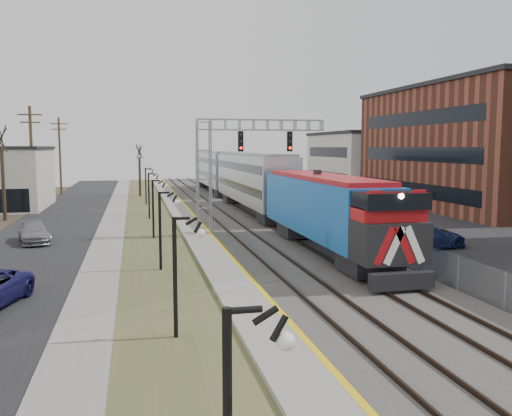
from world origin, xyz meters
name	(u,v)px	position (x,y,z in m)	size (l,w,h in m)	color
street_west	(53,227)	(-11.50, 35.00, 0.02)	(7.00, 120.00, 0.04)	black
sidewalk	(112,225)	(-7.00, 35.00, 0.04)	(2.00, 120.00, 0.08)	gray
grass_median	(151,224)	(-4.00, 35.00, 0.03)	(4.00, 120.00, 0.06)	#474E29
platform	(188,222)	(-1.00, 35.00, 0.12)	(2.00, 120.00, 0.24)	gray
ballast_bed	(247,220)	(4.00, 35.00, 0.10)	(8.00, 120.00, 0.20)	#595651
parking_lot	(379,217)	(16.00, 35.00, 0.02)	(16.00, 120.00, 0.04)	black
platform_edge	(198,220)	(-0.12, 35.00, 0.24)	(0.24, 120.00, 0.01)	gold
track_near	(224,219)	(2.00, 35.00, 0.28)	(1.58, 120.00, 0.15)	#2D2119
track_far	(264,217)	(5.50, 35.00, 0.28)	(1.58, 120.00, 0.15)	#2D2119
train	(244,181)	(5.50, 43.76, 2.88)	(3.00, 63.05, 5.33)	#155CAF
signal_gantry	(228,156)	(1.22, 27.99, 5.59)	(9.00, 1.07, 8.15)	gray
lampposts	(160,231)	(-4.00, 18.29, 2.00)	(0.14, 62.14, 4.00)	black
fence	(295,211)	(8.20, 35.00, 0.80)	(0.04, 120.00, 1.60)	gray
bare_trees	(43,189)	(-12.66, 38.91, 2.70)	(12.30, 42.30, 5.95)	#382D23
car_lot_c	(426,236)	(12.67, 21.35, 0.65)	(2.17, 4.71, 1.31)	black
car_lot_d	(427,237)	(12.13, 20.33, 0.73)	(2.04, 5.03, 1.46)	navy
car_lot_e	(395,228)	(11.89, 23.93, 0.76)	(1.79, 4.44, 1.51)	slate
car_street_b	(34,233)	(-11.63, 27.89, 0.64)	(1.80, 4.44, 1.29)	gray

